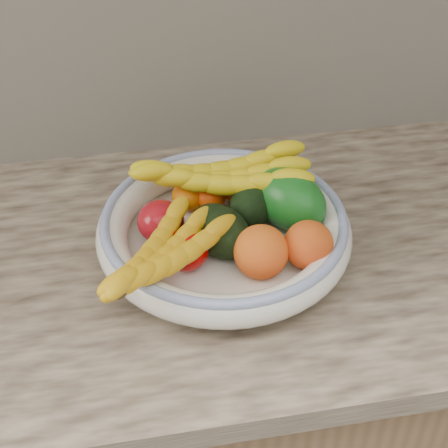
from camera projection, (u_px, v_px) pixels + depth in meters
kitchen_counter at (222, 407)px, 1.37m from camera, size 2.44×0.66×1.40m
fruit_bowl at (224, 230)px, 1.05m from camera, size 0.39×0.39×0.08m
clementine_back_left at (188, 196)px, 1.10m from camera, size 0.07×0.07×0.05m
clementine_back_right at (234, 183)px, 1.13m from camera, size 0.06×0.06×0.05m
clementine_back_mid at (210, 197)px, 1.10m from camera, size 0.06×0.06×0.05m
clementine_extra at (235, 187)px, 1.12m from camera, size 0.05×0.05×0.05m
tomato_left at (161, 221)px, 1.04m from camera, size 0.07×0.07×0.07m
tomato_near_left at (186, 250)px, 0.99m from camera, size 0.09×0.09×0.06m
avocado_center at (220, 231)px, 1.02m from camera, size 0.12×0.13×0.08m
avocado_right at (255, 202)px, 1.08m from camera, size 0.12×0.13×0.07m
green_mango at (289, 199)px, 1.06m from camera, size 0.17×0.17×0.12m
peach_front at (261, 252)px, 0.98m from camera, size 0.08×0.08×0.08m
peach_right at (308, 245)px, 0.99m from camera, size 0.09×0.09×0.07m
banana_bunch_back at (221, 180)px, 1.08m from camera, size 0.31×0.14×0.09m
banana_bunch_front at (162, 259)px, 0.95m from camera, size 0.25×0.26×0.07m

